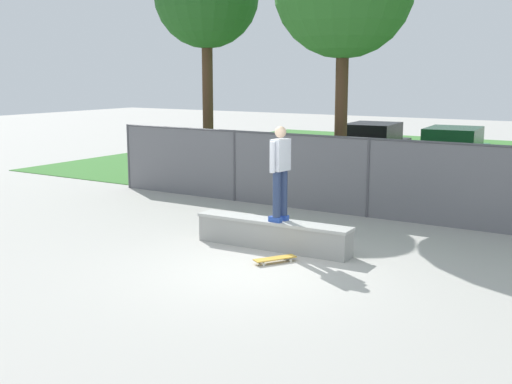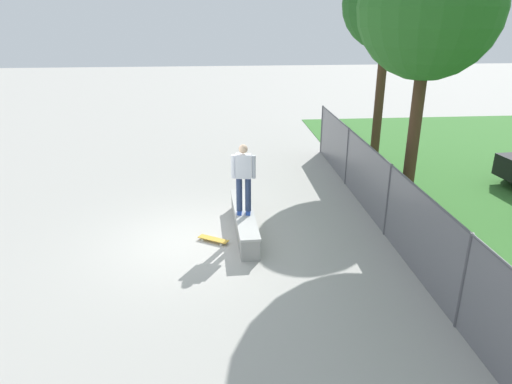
% 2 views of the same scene
% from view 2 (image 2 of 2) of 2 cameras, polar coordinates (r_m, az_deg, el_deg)
% --- Properties ---
extents(ground_plane, '(80.00, 80.00, 0.00)m').
position_cam_2_polar(ground_plane, '(11.79, -8.04, -6.06)').
color(ground_plane, '#ADAAA3').
extents(concrete_ledge, '(3.23, 0.58, 0.57)m').
position_cam_2_polar(concrete_ledge, '(12.09, -1.46, -3.61)').
color(concrete_ledge, '#999993').
rests_on(concrete_ledge, ground).
extents(skateboarder, '(0.31, 0.60, 1.82)m').
position_cam_2_polar(skateboarder, '(11.45, -1.54, 1.90)').
color(skateboarder, '#2647A5').
rests_on(skateboarder, concrete_ledge).
extents(skateboard, '(0.59, 0.79, 0.09)m').
position_cam_2_polar(skateboard, '(11.70, -5.24, -5.76)').
color(skateboard, gold).
rests_on(skateboard, ground).
extents(chainlink_fence, '(15.20, 0.07, 1.89)m').
position_cam_2_polar(chainlink_fence, '(12.10, 15.84, -0.62)').
color(chainlink_fence, '#4C4C51').
rests_on(chainlink_fence, ground).
extents(tree_near_left, '(3.07, 3.07, 7.15)m').
position_cam_2_polar(tree_near_left, '(17.33, 15.87, 21.14)').
color(tree_near_left, '#47301E').
rests_on(tree_near_left, ground).
extents(tree_near_right, '(3.48, 3.48, 7.20)m').
position_cam_2_polar(tree_near_right, '(12.78, 20.46, 20.27)').
color(tree_near_right, '#47301E').
rests_on(tree_near_right, ground).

